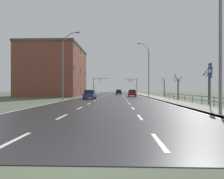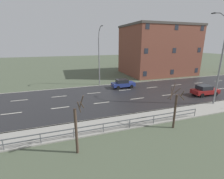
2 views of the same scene
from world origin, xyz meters
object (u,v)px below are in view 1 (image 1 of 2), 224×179
traffic_signal_right (134,83)px  brick_building (55,72)px  car_mid_centre (90,94)px  street_lamp_foreground (218,36)px  highway_sign (210,80)px  car_far_right (132,93)px  traffic_signal_left (96,83)px  street_lamp_midground (148,71)px  car_distant (119,92)px  street_lamp_left_bank (64,67)px

traffic_signal_right → brick_building: 31.90m
car_mid_centre → traffic_signal_right: bearing=74.9°
street_lamp_foreground → traffic_signal_right: bearing=90.6°
highway_sign → traffic_signal_right: (-1.59, 55.24, 1.42)m
street_lamp_foreground → car_far_right: 31.61m
traffic_signal_left → street_lamp_midground: bearing=-63.4°
traffic_signal_left → traffic_signal_right: bearing=3.3°
car_mid_centre → car_distant: (5.09, 26.71, 0.00)m
traffic_signal_right → highway_sign: bearing=-88.4°
traffic_signal_right → street_lamp_midground: bearing=-88.7°
street_lamp_left_bank → car_distant: (8.65, 30.08, -4.38)m
traffic_signal_right → car_far_right: 27.44m
street_lamp_midground → car_far_right: street_lamp_midground is taller
street_lamp_left_bank → brick_building: (-7.13, 17.27, 0.86)m
car_far_right → street_lamp_foreground: bearing=-80.9°
car_mid_centre → car_distant: bearing=80.0°
car_distant → street_lamp_left_bank: bearing=-105.9°
traffic_signal_right → brick_building: size_ratio=0.33×
street_lamp_foreground → street_lamp_left_bank: bearing=130.5°
traffic_signal_left → car_mid_centre: bearing=-85.4°
brick_building → street_lamp_left_bank: bearing=-67.6°
car_mid_centre → car_far_right: bearing=52.8°
street_lamp_foreground → traffic_signal_right: (-0.65, 58.29, -1.22)m
car_mid_centre → street_lamp_left_bank: bearing=-135.8°
street_lamp_foreground → car_far_right: size_ratio=2.46×
car_distant → car_mid_centre: bearing=-100.6°
car_distant → car_far_right: bearing=-79.5°
traffic_signal_right → brick_building: bearing=-132.1°
car_mid_centre → street_lamp_foreground: bearing=-60.7°
street_lamp_foreground → street_lamp_midground: bearing=90.0°
traffic_signal_right → car_mid_centre: traffic_signal_right is taller
highway_sign → car_distant: (-7.15, 44.46, -1.63)m
street_lamp_left_bank → highway_sign: size_ratio=2.81×
street_lamp_midground → traffic_signal_left: street_lamp_midground is taller
traffic_signal_right → traffic_signal_left: traffic_signal_left is taller
street_lamp_midground → brick_building: (-22.00, 5.65, 0.40)m
car_far_right → car_mid_centre: (-8.06, -10.35, 0.00)m
highway_sign → brick_building: (-22.94, 31.65, 3.62)m
street_lamp_midground → traffic_signal_right: bearing=91.3°
street_lamp_midground → car_mid_centre: bearing=-143.9°
street_lamp_left_bank → traffic_signal_left: (0.60, 40.07, -1.24)m
street_lamp_foreground → street_lamp_midground: (-0.00, 29.05, 0.58)m
traffic_signal_right → car_far_right: size_ratio=1.34×
street_lamp_left_bank → highway_sign: bearing=-42.3°
street_lamp_left_bank → car_mid_centre: 6.58m
traffic_signal_left → highway_sign: bearing=-74.4°
street_lamp_left_bank → street_lamp_midground: bearing=38.0°
street_lamp_foreground → street_lamp_midground: 29.05m
street_lamp_midground → highway_sign: bearing=-87.9°
brick_building → traffic_signal_right: bearing=47.9°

